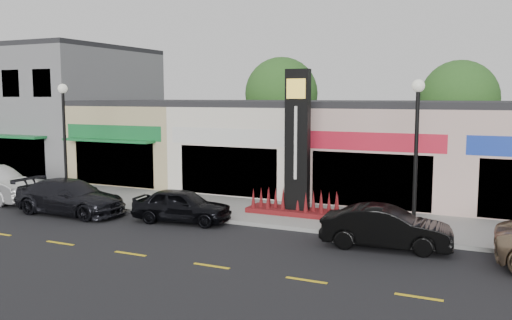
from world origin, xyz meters
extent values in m
plane|color=black|center=(0.00, 0.00, 0.00)|extent=(120.00, 120.00, 0.00)
cube|color=gray|center=(0.00, 4.35, 0.07)|extent=(52.00, 4.30, 0.15)
cube|color=gray|center=(0.00, 2.10, 0.07)|extent=(52.00, 0.20, 0.15)
cube|color=slate|center=(-18.00, 11.50, 4.00)|extent=(12.00, 10.00, 8.00)
cube|color=#262628|center=(-18.00, 11.50, 8.15)|extent=(12.00, 10.00, 0.30)
cube|color=black|center=(-16.00, 6.55, 5.80)|extent=(1.40, 0.10, 1.60)
cube|color=black|center=(-13.50, 6.55, 5.80)|extent=(1.40, 0.10, 1.60)
cube|color=tan|center=(-8.50, 11.50, 2.25)|extent=(7.00, 10.00, 4.50)
cube|color=#262628|center=(-8.50, 11.50, 4.65)|extent=(7.00, 10.00, 0.30)
cube|color=black|center=(-8.50, 6.55, 1.40)|extent=(5.25, 0.10, 2.40)
cube|color=#197034|center=(-8.50, 6.55, 3.10)|extent=(6.30, 0.12, 0.80)
cube|color=#197034|center=(-8.50, 6.10, 2.70)|extent=(5.60, 0.90, 0.12)
cube|color=beige|center=(-1.50, 11.50, 2.25)|extent=(7.00, 10.00, 4.50)
cube|color=#262628|center=(-1.50, 11.50, 4.65)|extent=(7.00, 10.00, 0.30)
cube|color=black|center=(-1.50, 6.55, 1.40)|extent=(5.25, 0.10, 2.40)
cube|color=silver|center=(-1.50, 6.55, 3.10)|extent=(6.30, 0.12, 0.80)
cube|color=#D2A99F|center=(5.50, 11.50, 2.25)|extent=(7.00, 10.00, 4.50)
cube|color=#262628|center=(5.50, 11.50, 4.65)|extent=(7.00, 10.00, 0.30)
cube|color=black|center=(5.50, 6.55, 1.40)|extent=(5.25, 0.10, 2.40)
cube|color=red|center=(5.50, 6.55, 3.10)|extent=(6.30, 0.12, 0.80)
cylinder|color=#382619|center=(-4.00, 19.50, 1.57)|extent=(0.36, 0.36, 3.15)
sphere|color=#1E4C17|center=(-4.00, 19.50, 5.23)|extent=(5.20, 5.20, 5.20)
cylinder|color=#382619|center=(8.00, 19.50, 1.49)|extent=(0.36, 0.36, 2.97)
sphere|color=#1E4C17|center=(8.00, 19.50, 4.89)|extent=(4.80, 4.80, 4.80)
cylinder|color=black|center=(-8.00, 2.50, 0.30)|extent=(0.32, 0.32, 0.30)
cylinder|color=black|center=(-8.00, 2.50, 2.80)|extent=(0.14, 0.14, 5.00)
sphere|color=silver|center=(-8.00, 2.50, 5.40)|extent=(0.44, 0.44, 0.44)
cylinder|color=black|center=(8.00, 2.50, 0.30)|extent=(0.32, 0.32, 0.30)
cylinder|color=black|center=(8.00, 2.50, 2.80)|extent=(0.14, 0.14, 5.00)
sphere|color=silver|center=(8.00, 2.50, 5.40)|extent=(0.44, 0.44, 0.44)
cube|color=maroon|center=(3.00, 4.20, 0.25)|extent=(4.20, 1.30, 0.20)
cube|color=black|center=(3.00, 4.20, 3.15)|extent=(1.00, 0.40, 6.00)
cube|color=yellow|center=(3.00, 3.98, 5.35)|extent=(0.80, 0.05, 0.80)
cube|color=silver|center=(3.00, 3.98, 3.15)|extent=(0.12, 0.04, 3.00)
imported|color=black|center=(-6.09, 0.73, 0.74)|extent=(2.12, 5.14, 1.49)
imported|color=black|center=(-0.90, 1.47, 0.68)|extent=(2.14, 4.18, 1.36)
imported|color=black|center=(7.33, 1.14, 0.70)|extent=(1.88, 4.38, 1.40)
camera|label=1|loc=(10.82, -16.67, 5.05)|focal=38.00mm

